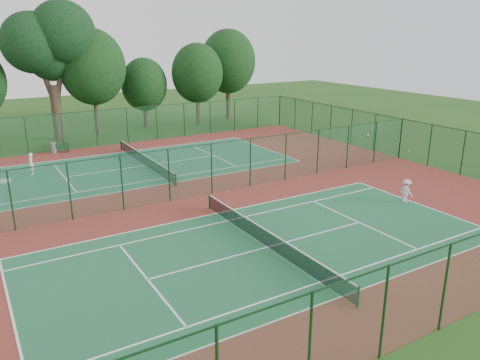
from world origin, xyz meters
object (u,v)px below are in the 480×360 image
at_px(player_far, 31,164).
at_px(trash_bin, 54,148).
at_px(player_near, 406,191).
at_px(kit_bag, 6,181).
at_px(bench, 61,148).
at_px(big_tree, 49,42).

bearing_deg(player_far, trash_bin, 167.30).
distance_m(player_near, kit_bag, 28.17).
bearing_deg(bench, player_far, -115.39).
bearing_deg(player_near, kit_bag, 55.83).
relative_size(bench, big_tree, 0.11).
bearing_deg(big_tree, player_far, -109.85).
bearing_deg(player_near, big_tree, 31.37).
bearing_deg(trash_bin, player_near, -56.07).
bearing_deg(big_tree, kit_bag, -115.49).
relative_size(player_far, big_tree, 0.13).
distance_m(trash_bin, kit_bag, 8.80).
bearing_deg(trash_bin, kit_bag, -122.18).
bearing_deg(player_far, kit_bag, -48.93).
bearing_deg(big_tree, trash_bin, -106.03).
height_order(player_far, trash_bin, player_far).
xyz_separation_m(trash_bin, big_tree, (1.72, 5.99, 9.15)).
distance_m(player_near, trash_bin, 30.55).
bearing_deg(player_far, bench, 161.97).
distance_m(player_far, trash_bin, 6.85).
relative_size(player_near, trash_bin, 1.57).
bearing_deg(trash_bin, bench, -10.28).
xyz_separation_m(bench, big_tree, (1.06, 6.11, 9.18)).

